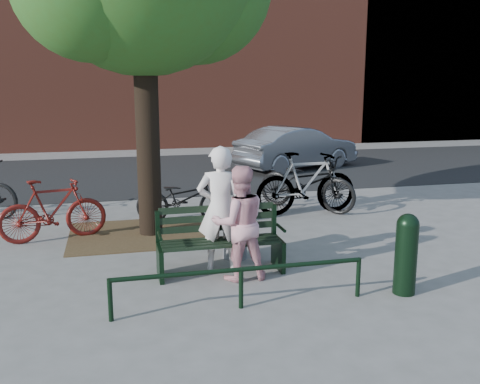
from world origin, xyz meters
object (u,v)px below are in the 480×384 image
object	(u,v)px
park_bench	(219,239)
litter_bin	(235,231)
bollard	(406,251)
person_right	(239,223)
person_left	(220,209)
parked_car	(297,148)
bicycle_c	(184,198)

from	to	relation	value
park_bench	litter_bin	size ratio (longest dim) A/B	2.12
bollard	litter_bin	distance (m)	2.57
person_right	litter_bin	size ratio (longest dim) A/B	1.89
person_left	park_bench	bearing A→B (deg)	79.84
litter_bin	parked_car	bearing A→B (deg)	64.21
litter_bin	bicycle_c	bearing A→B (deg)	102.03
litter_bin	bicycle_c	world-z (taller)	bicycle_c
person_left	bicycle_c	bearing A→B (deg)	-74.84
bicycle_c	parked_car	world-z (taller)	parked_car
person_left	parked_car	size ratio (longest dim) A/B	0.45
litter_bin	parked_car	size ratio (longest dim) A/B	0.21
bicycle_c	bollard	bearing A→B (deg)	-138.00
person_right	person_left	bearing A→B (deg)	-67.33
bicycle_c	park_bench	bearing A→B (deg)	-164.10
person_left	person_right	xyz separation A→B (m)	(0.18, -0.40, -0.11)
litter_bin	bicycle_c	xyz separation A→B (m)	(-0.47, 2.23, 0.06)
person_left	litter_bin	bearing A→B (deg)	-112.87
person_left	parked_car	bearing A→B (deg)	-104.55
person_right	litter_bin	world-z (taller)	person_right
parked_car	person_left	bearing A→B (deg)	131.05
person_left	parked_car	world-z (taller)	person_left
bollard	bicycle_c	bearing A→B (deg)	118.80
person_left	person_right	world-z (taller)	person_left
parked_car	park_bench	bearing A→B (deg)	131.08
park_bench	parked_car	world-z (taller)	parked_car
bollard	park_bench	bearing A→B (deg)	147.92
park_bench	person_right	xyz separation A→B (m)	(0.21, -0.33, 0.30)
person_right	bollard	bearing A→B (deg)	151.56
bollard	litter_bin	bearing A→B (deg)	133.66
park_bench	litter_bin	distance (m)	0.63
parked_car	person_right	bearing A→B (deg)	133.12
person_right	bicycle_c	distance (m)	3.12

